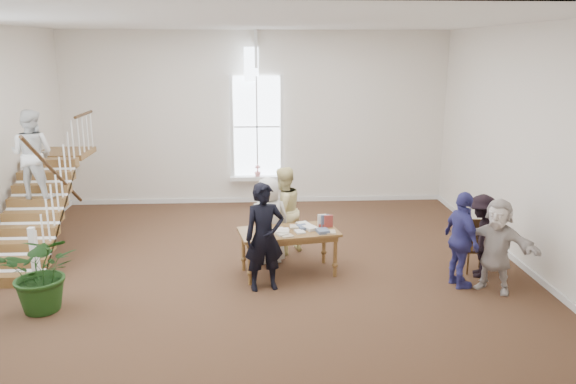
{
  "coord_description": "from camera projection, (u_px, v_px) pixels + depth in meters",
  "views": [
    {
      "loc": [
        -0.03,
        -10.23,
        4.05
      ],
      "look_at": [
        0.58,
        0.4,
        1.31
      ],
      "focal_mm": 35.0,
      "sensor_mm": 36.0,
      "label": 1
    }
  ],
  "objects": [
    {
      "name": "room_shell",
      "position": [
        258.0,
        188.0,
        15.04
      ],
      "size": [
        10.49,
        10.0,
        10.0
      ],
      "color": "silver",
      "rests_on": "ground"
    },
    {
      "name": "ground",
      "position": [
        259.0,
        263.0,
        10.9
      ],
      "size": [
        10.0,
        10.0,
        0.0
      ],
      "primitive_type": "plane",
      "color": "#42251A",
      "rests_on": "ground"
    },
    {
      "name": "side_chair",
      "position": [
        474.0,
        243.0,
        10.45
      ],
      "size": [
        0.44,
        0.44,
        0.95
      ],
      "rotation": [
        0.0,
        0.0,
        -0.06
      ],
      "color": "#321E0D",
      "rests_on": "ground"
    },
    {
      "name": "staircase",
      "position": [
        36.0,
        176.0,
        10.98
      ],
      "size": [
        1.1,
        4.1,
        2.92
      ],
      "color": "brown",
      "rests_on": "ground"
    },
    {
      "name": "library_table",
      "position": [
        290.0,
        235.0,
        10.21
      ],
      "size": [
        1.9,
        1.19,
        0.89
      ],
      "rotation": [
        0.0,
        0.0,
        0.18
      ],
      "color": "brown",
      "rests_on": "ground"
    },
    {
      "name": "person_yellow",
      "position": [
        283.0,
        211.0,
        11.24
      ],
      "size": [
        1.09,
        1.06,
        1.78
      ],
      "primitive_type": "imported",
      "rotation": [
        0.0,
        0.0,
        3.8
      ],
      "color": "beige",
      "rests_on": "ground"
    },
    {
      "name": "floor_plant",
      "position": [
        43.0,
        272.0,
        8.79
      ],
      "size": [
        1.26,
        1.12,
        1.3
      ],
      "primitive_type": "imported",
      "rotation": [
        0.0,
        0.0,
        0.09
      ],
      "color": "#183912",
      "rests_on": "ground"
    },
    {
      "name": "woman_cluster_a",
      "position": [
        462.0,
        240.0,
        9.63
      ],
      "size": [
        0.58,
        1.05,
        1.7
      ],
      "primitive_type": "imported",
      "rotation": [
        0.0,
        0.0,
        1.74
      ],
      "color": "#383886",
      "rests_on": "ground"
    },
    {
      "name": "woman_cluster_b",
      "position": [
        481.0,
        236.0,
        10.11
      ],
      "size": [
        0.84,
        1.11,
        1.52
      ],
      "primitive_type": "imported",
      "rotation": [
        0.0,
        0.0,
        4.4
      ],
      "color": "black",
      "rests_on": "ground"
    },
    {
      "name": "police_officer",
      "position": [
        264.0,
        237.0,
        9.51
      ],
      "size": [
        0.76,
        0.58,
        1.87
      ],
      "primitive_type": "imported",
      "rotation": [
        0.0,
        0.0,
        0.22
      ],
      "color": "black",
      "rests_on": "ground"
    },
    {
      "name": "woman_cluster_c",
      "position": [
        496.0,
        245.0,
        9.47
      ],
      "size": [
        1.46,
        1.34,
        1.63
      ],
      "primitive_type": "imported",
      "rotation": [
        0.0,
        0.0,
        5.58
      ],
      "color": "beige",
      "rests_on": "ground"
    },
    {
      "name": "elderly_woman",
      "position": [
        269.0,
        220.0,
        10.75
      ],
      "size": [
        0.93,
        0.72,
        1.69
      ],
      "primitive_type": "imported",
      "rotation": [
        0.0,
        0.0,
        3.39
      ],
      "color": "silver",
      "rests_on": "ground"
    }
  ]
}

